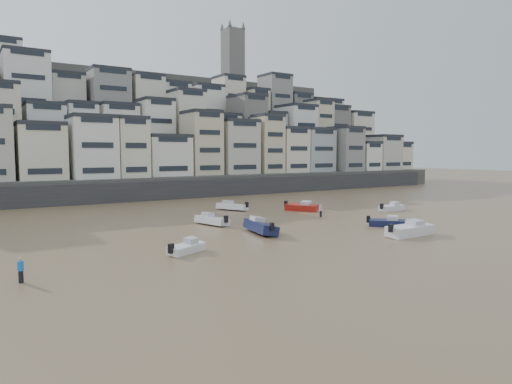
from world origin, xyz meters
TOP-DOWN VIEW (x-y plane):
  - ground at (0.00, 0.00)m, footprint 400.00×400.00m
  - harbor_wall at (10.00, 65.00)m, footprint 140.00×3.00m
  - hillside at (14.73, 104.84)m, footprint 141.04×66.00m
  - boat_h at (10.18, 43.90)m, footprint 4.07×5.69m
  - boat_c at (2.67, 24.94)m, footprint 3.19×6.55m
  - boat_d at (29.88, 30.05)m, footprint 4.90×1.70m
  - boat_j at (-8.15, 20.34)m, footprint 4.44×3.07m
  - boat_b at (17.71, 20.46)m, footprint 4.23×4.39m
  - boat_f at (0.95, 33.00)m, footprint 2.91×5.57m
  - boat_a at (14.91, 15.05)m, footprint 6.43×2.21m
  - boat_e at (18.44, 37.47)m, footprint 4.17×5.62m
  - person_blue at (-21.31, 18.08)m, footprint 0.44×0.44m
  - person_pink at (16.62, 31.03)m, footprint 0.44×0.44m

SIDE VIEW (x-z plane):
  - ground at x=0.00m, z-range 0.00..0.00m
  - boat_j at x=-8.15m, z-range 0.00..1.16m
  - boat_b at x=17.71m, z-range 0.00..1.25m
  - boat_d at x=29.88m, z-range 0.00..1.33m
  - boat_f at x=0.95m, z-range 0.00..1.45m
  - boat_e at x=18.44m, z-range 0.00..1.48m
  - boat_h at x=10.18m, z-range 0.00..1.49m
  - boat_c at x=2.67m, z-range 0.00..1.71m
  - person_blue at x=-21.31m, z-range 0.00..1.74m
  - person_pink at x=16.62m, z-range 0.00..1.74m
  - boat_a at x=14.91m, z-range 0.00..1.74m
  - harbor_wall at x=10.00m, z-range 0.00..3.50m
  - hillside at x=14.73m, z-range -11.99..38.01m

